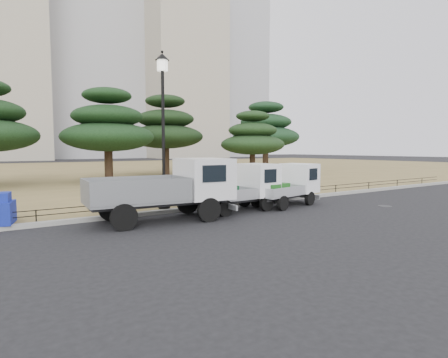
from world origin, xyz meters
TOP-DOWN VIEW (x-y plane):
  - ground at (0.00, 0.00)m, footprint 220.00×220.00m
  - lawn at (0.00, 30.60)m, footprint 120.00×56.00m
  - curb at (0.00, 2.60)m, footprint 120.00×0.25m
  - truck_large at (-2.88, 1.20)m, footprint 5.21×2.44m
  - truck_kei_front at (0.54, 1.46)m, footprint 3.68×1.71m
  - truck_kei_rear at (3.11, 1.42)m, footprint 3.78×2.18m
  - street_lamp at (-2.31, 2.90)m, footprint 0.55×0.55m
  - pipe_fence at (0.00, 2.75)m, footprint 38.00×0.04m
  - manhole at (6.50, -1.20)m, footprint 0.60×0.60m
  - pine_center_left at (-0.26, 16.85)m, footprint 6.72×6.72m
  - pine_center_right at (6.24, 20.80)m, footprint 6.87×6.87m
  - pine_east_near at (12.39, 15.72)m, footprint 5.73×5.73m
  - pine_east_far at (20.38, 23.28)m, footprint 7.87×7.87m
  - tower_center_right at (18.00, 95.00)m, footprint 26.00×24.00m
  - tower_east at (40.00, 82.00)m, footprint 20.00×18.00m
  - tower_far_east at (58.00, 90.00)m, footprint 24.00×20.00m
  - radio_tower at (72.00, 85.00)m, footprint 1.80×1.80m

SIDE VIEW (x-z plane):
  - ground at x=0.00m, z-range 0.00..0.00m
  - manhole at x=6.50m, z-range 0.00..0.01m
  - lawn at x=0.00m, z-range 0.00..0.15m
  - curb at x=0.00m, z-range 0.00..0.16m
  - pipe_fence at x=0.00m, z-range 0.24..0.64m
  - truck_kei_rear at x=3.11m, z-range 0.00..1.86m
  - truck_kei_front at x=0.54m, z-range 0.00..1.92m
  - truck_large at x=-2.88m, z-range 0.12..2.33m
  - pine_east_near at x=12.39m, z-range 0.60..6.38m
  - pine_center_left at x=-0.26m, z-range 0.68..7.51m
  - street_lamp at x=-2.31m, z-range 1.23..7.36m
  - pine_center_right at x=6.24m, z-range 0.73..8.02m
  - pine_east_far at x=20.38m, z-range 0.76..8.67m
  - tower_east at x=40.00m, z-range 0.00..48.00m
  - radio_tower at x=72.00m, z-range -1.46..61.54m
  - tower_far_east at x=58.00m, z-range 0.00..70.00m
  - tower_center_right at x=18.00m, z-range 0.00..80.00m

